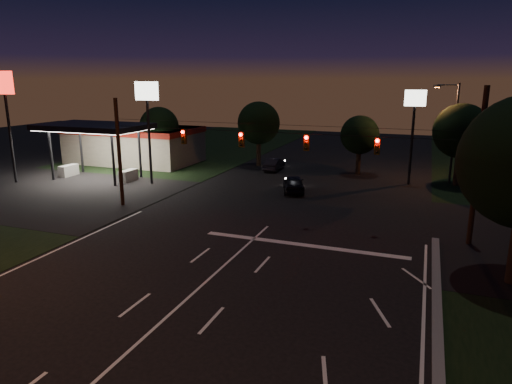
% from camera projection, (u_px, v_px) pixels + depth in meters
% --- Properties ---
extents(ground, '(140.00, 140.00, 0.00)m').
position_uv_depth(ground, '(144.00, 337.00, 16.92)').
color(ground, black).
rests_on(ground, ground).
extents(cross_street_left, '(20.00, 16.00, 0.02)m').
position_uv_depth(cross_street_left, '(51.00, 193.00, 38.27)').
color(cross_street_left, black).
rests_on(cross_street_left, ground).
extents(stop_bar, '(12.00, 0.50, 0.01)m').
position_uv_depth(stop_bar, '(303.00, 245.00, 26.34)').
color(stop_bar, silver).
rests_on(stop_bar, ground).
extents(utility_pole_right, '(0.30, 0.30, 9.00)m').
position_uv_depth(utility_pole_right, '(468.00, 244.00, 26.46)').
color(utility_pole_right, black).
rests_on(utility_pole_right, ground).
extents(utility_pole_left, '(0.28, 0.28, 8.00)m').
position_uv_depth(utility_pole_left, '(123.00, 205.00, 34.64)').
color(utility_pole_left, black).
rests_on(utility_pole_left, ground).
extents(signal_span, '(24.00, 0.40, 1.56)m').
position_uv_depth(signal_span, '(273.00, 140.00, 29.19)').
color(signal_span, black).
rests_on(signal_span, ground).
extents(gas_station, '(14.20, 16.10, 5.25)m').
position_uv_depth(gas_station, '(132.00, 142.00, 51.40)').
color(gas_station, gray).
rests_on(gas_station, ground).
extents(pole_sign_left_near, '(2.20, 0.30, 9.10)m').
position_uv_depth(pole_sign_left_near, '(147.00, 106.00, 39.99)').
color(pole_sign_left_near, black).
rests_on(pole_sign_left_near, ground).
extents(pole_sign_left_far, '(2.00, 0.30, 10.00)m').
position_uv_depth(pole_sign_left_far, '(5.00, 99.00, 40.29)').
color(pole_sign_left_far, black).
rests_on(pole_sign_left_far, ground).
extents(pole_sign_right, '(1.80, 0.30, 8.40)m').
position_uv_depth(pole_sign_right, '(414.00, 115.00, 39.95)').
color(pole_sign_right, black).
rests_on(pole_sign_right, ground).
extents(street_light_right_far, '(2.20, 0.35, 9.00)m').
position_uv_depth(street_light_right_far, '(452.00, 126.00, 40.90)').
color(street_light_right_far, black).
rests_on(street_light_right_far, ground).
extents(tree_far_a, '(4.20, 4.20, 6.42)m').
position_uv_depth(tree_far_a, '(160.00, 127.00, 49.38)').
color(tree_far_a, black).
rests_on(tree_far_a, ground).
extents(tree_far_b, '(4.60, 4.60, 6.98)m').
position_uv_depth(tree_far_b, '(259.00, 123.00, 49.53)').
color(tree_far_b, black).
rests_on(tree_far_b, ground).
extents(tree_far_c, '(3.80, 3.80, 5.86)m').
position_uv_depth(tree_far_c, '(360.00, 135.00, 45.03)').
color(tree_far_c, black).
rests_on(tree_far_c, ground).
extents(tree_far_d, '(4.80, 4.80, 7.30)m').
position_uv_depth(tree_far_d, '(461.00, 132.00, 39.95)').
color(tree_far_d, black).
rests_on(tree_far_d, ground).
extents(car_oncoming_a, '(2.96, 4.54, 1.44)m').
position_uv_depth(car_oncoming_a, '(294.00, 184.00, 38.53)').
color(car_oncoming_a, black).
rests_on(car_oncoming_a, ground).
extents(car_oncoming_b, '(1.48, 3.95, 1.29)m').
position_uv_depth(car_oncoming_b, '(274.00, 164.00, 47.69)').
color(car_oncoming_b, black).
rests_on(car_oncoming_b, ground).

